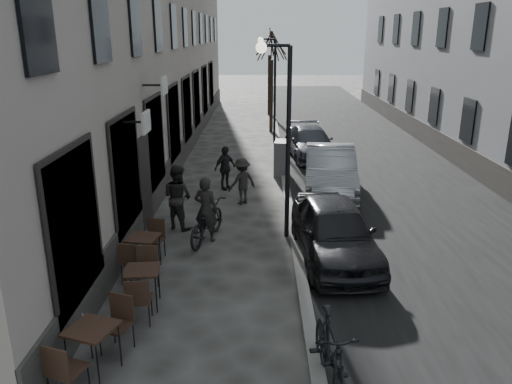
{
  "coord_description": "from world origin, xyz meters",
  "views": [
    {
      "loc": [
        -0.74,
        -6.59,
        5.3
      ],
      "look_at": [
        -0.82,
        4.33,
        1.8
      ],
      "focal_mm": 35.0,
      "sensor_mm": 36.0,
      "label": 1
    }
  ],
  "objects_px": {
    "car_mid": "(330,170)",
    "bicycle": "(206,221)",
    "sign_board": "(83,310)",
    "utility_cabinet": "(281,158)",
    "streetlamp_far": "(271,79)",
    "car_near": "(334,231)",
    "moped": "(330,354)",
    "pedestrian_near": "(178,197)",
    "pedestrian_mid": "(242,181)",
    "bistro_set_c": "(144,250)",
    "car_far": "(310,142)",
    "tree_far": "(270,43)",
    "bistro_set_b": "(143,284)",
    "tree_near": "(272,45)",
    "pedestrian_far": "(225,168)",
    "streetlamp_near": "(282,121)",
    "bistro_set_a": "(93,346)"
  },
  "relations": [
    {
      "from": "bistro_set_c",
      "to": "sign_board",
      "type": "bearing_deg",
      "value": -92.71
    },
    {
      "from": "sign_board",
      "to": "bicycle",
      "type": "distance_m",
      "value": 4.6
    },
    {
      "from": "bistro_set_b",
      "to": "sign_board",
      "type": "relative_size",
      "value": 1.75
    },
    {
      "from": "utility_cabinet",
      "to": "car_near",
      "type": "distance_m",
      "value": 7.59
    },
    {
      "from": "pedestrian_mid",
      "to": "car_mid",
      "type": "xyz_separation_m",
      "value": [
        2.99,
        1.28,
        0.03
      ]
    },
    {
      "from": "pedestrian_near",
      "to": "tree_far",
      "type": "bearing_deg",
      "value": -65.71
    },
    {
      "from": "tree_near",
      "to": "tree_far",
      "type": "bearing_deg",
      "value": 90.0
    },
    {
      "from": "bistro_set_a",
      "to": "pedestrian_near",
      "type": "height_order",
      "value": "pedestrian_near"
    },
    {
      "from": "bicycle",
      "to": "moped",
      "type": "distance_m",
      "value": 6.32
    },
    {
      "from": "bicycle",
      "to": "moped",
      "type": "xyz_separation_m",
      "value": [
        2.49,
        -5.81,
        0.08
      ]
    },
    {
      "from": "streetlamp_far",
      "to": "pedestrian_mid",
      "type": "distance_m",
      "value": 9.64
    },
    {
      "from": "tree_near",
      "to": "car_near",
      "type": "distance_m",
      "value": 16.91
    },
    {
      "from": "tree_near",
      "to": "bistro_set_b",
      "type": "relative_size",
      "value": 3.4
    },
    {
      "from": "streetlamp_far",
      "to": "pedestrian_near",
      "type": "relative_size",
      "value": 2.77
    },
    {
      "from": "car_near",
      "to": "car_mid",
      "type": "bearing_deg",
      "value": 78.98
    },
    {
      "from": "bistro_set_b",
      "to": "moped",
      "type": "bearing_deg",
      "value": -41.06
    },
    {
      "from": "tree_near",
      "to": "sign_board",
      "type": "xyz_separation_m",
      "value": [
        -3.91,
        -19.48,
        -4.27
      ]
    },
    {
      "from": "car_near",
      "to": "car_far",
      "type": "height_order",
      "value": "car_near"
    },
    {
      "from": "bistro_set_c",
      "to": "utility_cabinet",
      "type": "distance_m",
      "value": 8.87
    },
    {
      "from": "tree_far",
      "to": "bistro_set_a",
      "type": "height_order",
      "value": "tree_far"
    },
    {
      "from": "bistro_set_a",
      "to": "bistro_set_c",
      "type": "height_order",
      "value": "bistro_set_a"
    },
    {
      "from": "pedestrian_near",
      "to": "car_mid",
      "type": "height_order",
      "value": "pedestrian_near"
    },
    {
      "from": "car_mid",
      "to": "tree_far",
      "type": "bearing_deg",
      "value": 101.19
    },
    {
      "from": "pedestrian_far",
      "to": "car_mid",
      "type": "bearing_deg",
      "value": -48.8
    },
    {
      "from": "tree_near",
      "to": "car_near",
      "type": "height_order",
      "value": "tree_near"
    },
    {
      "from": "pedestrian_mid",
      "to": "streetlamp_far",
      "type": "bearing_deg",
      "value": -131.44
    },
    {
      "from": "sign_board",
      "to": "streetlamp_far",
      "type": "bearing_deg",
      "value": 61.06
    },
    {
      "from": "utility_cabinet",
      "to": "pedestrian_mid",
      "type": "distance_m",
      "value": 3.67
    },
    {
      "from": "car_mid",
      "to": "moped",
      "type": "xyz_separation_m",
      "value": [
        -1.34,
        -10.11,
        -0.17
      ]
    },
    {
      "from": "bistro_set_b",
      "to": "car_near",
      "type": "distance_m",
      "value": 4.72
    },
    {
      "from": "bistro_set_b",
      "to": "utility_cabinet",
      "type": "relative_size",
      "value": 1.24
    },
    {
      "from": "pedestrian_near",
      "to": "car_near",
      "type": "height_order",
      "value": "pedestrian_near"
    },
    {
      "from": "bistro_set_a",
      "to": "car_mid",
      "type": "relative_size",
      "value": 0.37
    },
    {
      "from": "utility_cabinet",
      "to": "bistro_set_b",
      "type": "bearing_deg",
      "value": -100.08
    },
    {
      "from": "pedestrian_near",
      "to": "streetlamp_far",
      "type": "bearing_deg",
      "value": -71.61
    },
    {
      "from": "pedestrian_near",
      "to": "car_near",
      "type": "bearing_deg",
      "value": -173.75
    },
    {
      "from": "car_near",
      "to": "streetlamp_far",
      "type": "bearing_deg",
      "value": 90.77
    },
    {
      "from": "bistro_set_c",
      "to": "pedestrian_near",
      "type": "height_order",
      "value": "pedestrian_near"
    },
    {
      "from": "sign_board",
      "to": "pedestrian_far",
      "type": "xyz_separation_m",
      "value": [
        2.06,
        8.77,
        0.39
      ]
    },
    {
      "from": "sign_board",
      "to": "bistro_set_b",
      "type": "bearing_deg",
      "value": 25.52
    },
    {
      "from": "streetlamp_near",
      "to": "moped",
      "type": "bearing_deg",
      "value": -85.11
    },
    {
      "from": "tree_near",
      "to": "car_mid",
      "type": "height_order",
      "value": "tree_near"
    },
    {
      "from": "sign_board",
      "to": "car_near",
      "type": "distance_m",
      "value": 5.95
    },
    {
      "from": "streetlamp_far",
      "to": "utility_cabinet",
      "type": "xyz_separation_m",
      "value": [
        0.27,
        -5.87,
        -2.48
      ]
    },
    {
      "from": "sign_board",
      "to": "utility_cabinet",
      "type": "height_order",
      "value": "utility_cabinet"
    },
    {
      "from": "streetlamp_far",
      "to": "pedestrian_far",
      "type": "bearing_deg",
      "value": -102.97
    },
    {
      "from": "sign_board",
      "to": "utility_cabinet",
      "type": "distance_m",
      "value": 11.38
    },
    {
      "from": "car_mid",
      "to": "utility_cabinet",
      "type": "bearing_deg",
      "value": 132.11
    },
    {
      "from": "bicycle",
      "to": "car_near",
      "type": "xyz_separation_m",
      "value": [
        3.22,
        -1.12,
        0.2
      ]
    },
    {
      "from": "car_mid",
      "to": "bicycle",
      "type": "bearing_deg",
      "value": -126.56
    }
  ]
}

